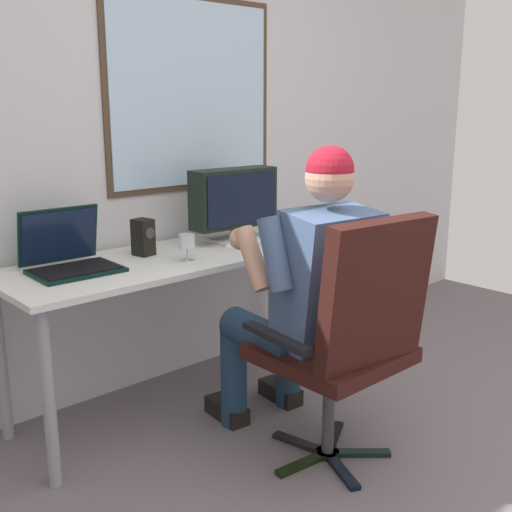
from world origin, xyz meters
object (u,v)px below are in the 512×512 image
object	(u,v)px
wine_glass	(187,243)
person_seated	(306,292)
desk	(184,271)
crt_monitor	(234,200)
office_chair	(352,330)
laptop	(68,254)
desk_speaker	(143,237)

from	to	relation	value
wine_glass	person_seated	bearing A→B (deg)	-66.64
desk	crt_monitor	size ratio (longest dim) A/B	3.70
office_chair	crt_monitor	xyz separation A→B (m)	(0.23, 0.97, 0.37)
office_chair	wine_glass	bearing A→B (deg)	104.26
laptop	desk_speaker	xyz separation A→B (m)	(0.38, 0.01, 0.02)
person_seated	laptop	world-z (taller)	person_seated
crt_monitor	office_chair	bearing A→B (deg)	-103.48
desk_speaker	wine_glass	bearing A→B (deg)	-69.69
wine_glass	desk_speaker	bearing A→B (deg)	110.31
wine_glass	desk_speaker	world-z (taller)	desk_speaker
desk	person_seated	xyz separation A→B (m)	(0.15, -0.65, 0.01)
person_seated	wine_glass	bearing A→B (deg)	113.36
person_seated	laptop	size ratio (longest dim) A/B	3.59
desk	crt_monitor	world-z (taller)	crt_monitor
person_seated	desk_speaker	xyz separation A→B (m)	(-0.31, 0.75, 0.16)
desk	office_chair	bearing A→B (deg)	-82.41
crt_monitor	desk_speaker	world-z (taller)	crt_monitor
crt_monitor	laptop	world-z (taller)	crt_monitor
desk	laptop	bearing A→B (deg)	170.96
desk	crt_monitor	xyz separation A→B (m)	(0.36, 0.05, 0.30)
person_seated	laptop	xyz separation A→B (m)	(-0.68, 0.74, 0.14)
desk_speaker	office_chair	bearing A→B (deg)	-74.35
desk	crt_monitor	distance (m)	0.47
office_chair	wine_glass	xyz separation A→B (m)	(-0.20, 0.79, 0.24)
office_chair	crt_monitor	world-z (taller)	crt_monitor
laptop	desk_speaker	size ratio (longest dim) A/B	2.12
crt_monitor	wine_glass	distance (m)	0.49
desk	wine_glass	world-z (taller)	wine_glass
desk	person_seated	world-z (taller)	person_seated
office_chair	laptop	xyz separation A→B (m)	(-0.66, 1.01, 0.23)
office_chair	desk	bearing A→B (deg)	97.59
crt_monitor	laptop	bearing A→B (deg)	177.95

